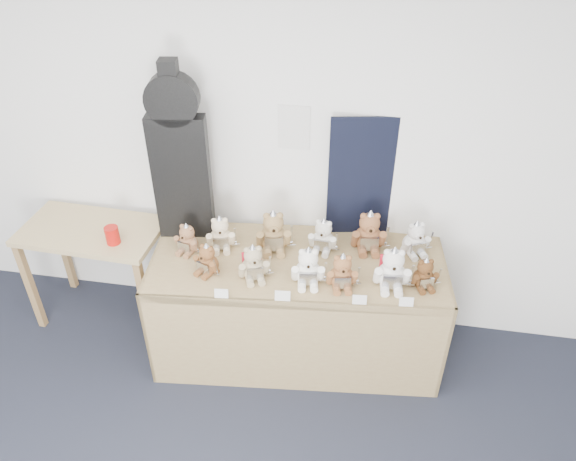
% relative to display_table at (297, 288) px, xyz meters
% --- Properties ---
extents(room_shell, '(6.00, 6.00, 6.00)m').
position_rel_display_table_xyz_m(room_shell, '(-0.11, 0.50, 0.92)').
color(room_shell, white).
rests_on(room_shell, floor).
extents(display_table, '(2.02, 1.01, 0.81)m').
position_rel_display_table_xyz_m(display_table, '(0.00, 0.00, 0.00)').
color(display_table, olive).
rests_on(display_table, floor).
extents(side_table, '(1.00, 0.59, 0.82)m').
position_rel_display_table_xyz_m(side_table, '(-1.51, 0.18, 0.05)').
color(side_table, tan).
rests_on(side_table, floor).
extents(guitar_case, '(0.39, 0.16, 1.23)m').
position_rel_display_table_xyz_m(guitar_case, '(-0.81, 0.26, 0.78)').
color(guitar_case, black).
rests_on(guitar_case, display_table).
extents(navy_board, '(0.64, 0.14, 0.87)m').
position_rel_display_table_xyz_m(navy_board, '(0.45, 0.50, 0.61)').
color(navy_board, black).
rests_on(navy_board, display_table).
extents(red_cup, '(0.09, 0.09, 0.13)m').
position_rel_display_table_xyz_m(red_cup, '(-1.28, 0.05, 0.24)').
color(red_cup, '#BA110C').
rests_on(red_cup, side_table).
extents(teddy_front_far_left, '(0.19, 0.18, 0.24)m').
position_rel_display_table_xyz_m(teddy_front_far_left, '(-0.56, -0.13, 0.27)').
color(teddy_front_far_left, brown).
rests_on(teddy_front_far_left, display_table).
extents(teddy_front_left, '(0.23, 0.21, 0.27)m').
position_rel_display_table_xyz_m(teddy_front_left, '(-0.26, -0.13, 0.28)').
color(teddy_front_left, tan).
rests_on(teddy_front_left, display_table).
extents(teddy_front_centre, '(0.24, 0.20, 0.29)m').
position_rel_display_table_xyz_m(teddy_front_centre, '(0.09, -0.12, 0.29)').
color(teddy_front_centre, white).
rests_on(teddy_front_centre, display_table).
extents(teddy_front_right, '(0.22, 0.19, 0.27)m').
position_rel_display_table_xyz_m(teddy_front_right, '(0.30, -0.12, 0.28)').
color(teddy_front_right, '#8F5B36').
rests_on(teddy_front_right, display_table).
extents(teddy_front_far_right, '(0.26, 0.22, 0.31)m').
position_rel_display_table_xyz_m(teddy_front_far_right, '(0.60, -0.06, 0.30)').
color(teddy_front_far_right, white).
rests_on(teddy_front_far_right, display_table).
extents(teddy_front_end, '(0.19, 0.18, 0.23)m').
position_rel_display_table_xyz_m(teddy_front_end, '(0.80, -0.04, 0.26)').
color(teddy_front_end, brown).
rests_on(teddy_front_end, display_table).
extents(teddy_back_left, '(0.23, 0.20, 0.27)m').
position_rel_display_table_xyz_m(teddy_back_left, '(-0.54, 0.14, 0.28)').
color(teddy_back_left, beige).
rests_on(teddy_back_left, display_table).
extents(teddy_back_centre_left, '(0.27, 0.24, 0.32)m').
position_rel_display_table_xyz_m(teddy_back_centre_left, '(-0.19, 0.18, 0.30)').
color(teddy_back_centre_left, '#997A4C').
rests_on(teddy_back_centre_left, display_table).
extents(teddy_back_centre_right, '(0.22, 0.18, 0.26)m').
position_rel_display_table_xyz_m(teddy_back_centre_right, '(0.14, 0.23, 0.28)').
color(teddy_back_centre_right, white).
rests_on(teddy_back_centre_right, display_table).
extents(teddy_back_right, '(0.27, 0.23, 0.32)m').
position_rel_display_table_xyz_m(teddy_back_right, '(0.43, 0.29, 0.30)').
color(teddy_back_right, brown).
rests_on(teddy_back_right, display_table).
extents(teddy_back_end, '(0.22, 0.21, 0.27)m').
position_rel_display_table_xyz_m(teddy_back_end, '(0.74, 0.30, 0.28)').
color(teddy_back_end, white).
rests_on(teddy_back_end, display_table).
extents(teddy_back_far_left, '(0.19, 0.17, 0.24)m').
position_rel_display_table_xyz_m(teddy_back_far_left, '(-0.75, 0.06, 0.27)').
color(teddy_back_far_left, '#906343').
rests_on(teddy_back_far_left, display_table).
extents(entry_card_a, '(0.09, 0.03, 0.06)m').
position_rel_display_table_xyz_m(entry_card_a, '(-0.41, -0.35, 0.21)').
color(entry_card_a, silver).
rests_on(entry_card_a, display_table).
extents(entry_card_b, '(0.10, 0.03, 0.07)m').
position_rel_display_table_xyz_m(entry_card_b, '(-0.04, -0.31, 0.21)').
color(entry_card_b, silver).
rests_on(entry_card_b, display_table).
extents(entry_card_c, '(0.09, 0.03, 0.06)m').
position_rel_display_table_xyz_m(entry_card_c, '(0.42, -0.27, 0.21)').
color(entry_card_c, silver).
rests_on(entry_card_c, display_table).
extents(entry_card_d, '(0.09, 0.03, 0.06)m').
position_rel_display_table_xyz_m(entry_card_d, '(0.69, -0.24, 0.21)').
color(entry_card_d, silver).
rests_on(entry_card_d, display_table).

